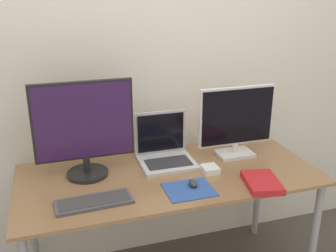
{
  "coord_description": "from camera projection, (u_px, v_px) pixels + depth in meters",
  "views": [
    {
      "loc": [
        -0.57,
        -1.44,
        1.69
      ],
      "look_at": [
        0.01,
        0.4,
        0.99
      ],
      "focal_mm": 42.0,
      "sensor_mm": 36.0,
      "label": 1
    }
  ],
  "objects": [
    {
      "name": "wall_back",
      "position": [
        147.0,
        63.0,
        2.3
      ],
      "size": [
        7.0,
        0.05,
        2.5
      ],
      "color": "silver",
      "rests_on": "ground_plane"
    },
    {
      "name": "mouse",
      "position": [
        193.0,
        183.0,
        1.95
      ],
      "size": [
        0.04,
        0.07,
        0.03
      ],
      "color": "#333333",
      "rests_on": "mousepad"
    },
    {
      "name": "mousepad",
      "position": [
        189.0,
        190.0,
        1.93
      ],
      "size": [
        0.24,
        0.2,
        0.0
      ],
      "color": "#2D519E",
      "rests_on": "desk"
    },
    {
      "name": "keyboard",
      "position": [
        94.0,
        202.0,
        1.81
      ],
      "size": [
        0.36,
        0.15,
        0.02
      ],
      "color": "#4C4C51",
      "rests_on": "desk"
    },
    {
      "name": "monitor_left",
      "position": [
        84.0,
        129.0,
        1.99
      ],
      "size": [
        0.51,
        0.22,
        0.51
      ],
      "color": "black",
      "rests_on": "desk"
    },
    {
      "name": "book",
      "position": [
        262.0,
        183.0,
        1.97
      ],
      "size": [
        0.2,
        0.26,
        0.03
      ],
      "color": "red",
      "rests_on": "desk"
    },
    {
      "name": "desk",
      "position": [
        169.0,
        187.0,
        2.13
      ],
      "size": [
        1.59,
        0.71,
        0.73
      ],
      "color": "olive",
      "rests_on": "ground_plane"
    },
    {
      "name": "laptop",
      "position": [
        164.0,
        150.0,
        2.23
      ],
      "size": [
        0.3,
        0.27,
        0.27
      ],
      "color": "silver",
      "rests_on": "desk"
    },
    {
      "name": "power_brick",
      "position": [
        210.0,
        169.0,
        2.11
      ],
      "size": [
        0.08,
        0.09,
        0.03
      ],
      "color": "white",
      "rests_on": "desk"
    },
    {
      "name": "monitor_right",
      "position": [
        236.0,
        121.0,
        2.25
      ],
      "size": [
        0.46,
        0.15,
        0.41
      ],
      "color": "silver",
      "rests_on": "desk"
    }
  ]
}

